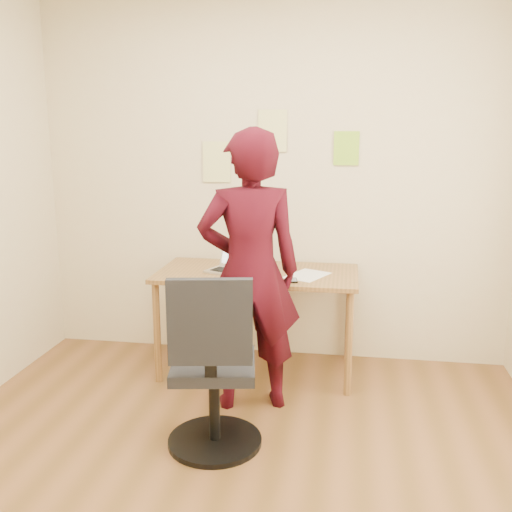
% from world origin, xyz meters
% --- Properties ---
extents(room, '(3.58, 3.58, 2.78)m').
position_xyz_m(room, '(0.00, 0.00, 1.35)').
color(room, brown).
rests_on(room, ground).
extents(desk, '(1.40, 0.70, 0.74)m').
position_xyz_m(desk, '(-0.05, 1.38, 0.65)').
color(desk, olive).
rests_on(desk, ground).
extents(laptop, '(0.38, 0.36, 0.22)m').
position_xyz_m(laptop, '(-0.23, 1.38, 0.79)').
color(laptop, '#B6B6BE').
rests_on(laptop, desk).
extents(paper_sheet, '(0.34, 0.38, 0.00)m').
position_xyz_m(paper_sheet, '(0.30, 1.33, 0.74)').
color(paper_sheet, white).
rests_on(paper_sheet, desk).
extents(phone, '(0.08, 0.12, 0.01)m').
position_xyz_m(phone, '(0.22, 1.17, 0.74)').
color(phone, black).
rests_on(phone, desk).
extents(wall_note_left, '(0.21, 0.00, 0.30)m').
position_xyz_m(wall_note_left, '(-0.42, 1.74, 1.48)').
color(wall_note_left, '#E4E188').
rests_on(wall_note_left, room).
extents(wall_note_mid, '(0.21, 0.00, 0.30)m').
position_xyz_m(wall_note_mid, '(0.00, 1.74, 1.71)').
color(wall_note_mid, '#E4E188').
rests_on(wall_note_mid, room).
extents(wall_note_right, '(0.18, 0.00, 0.24)m').
position_xyz_m(wall_note_right, '(0.54, 1.74, 1.59)').
color(wall_note_right, '#92CD2E').
rests_on(wall_note_right, room).
extents(office_chair, '(0.53, 0.53, 1.01)m').
position_xyz_m(office_chair, '(-0.12, 0.29, 0.43)').
color(office_chair, black).
rests_on(office_chair, ground).
extents(person, '(0.72, 0.58, 1.74)m').
position_xyz_m(person, '(-0.02, 0.86, 0.87)').
color(person, '#34070F').
rests_on(person, ground).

